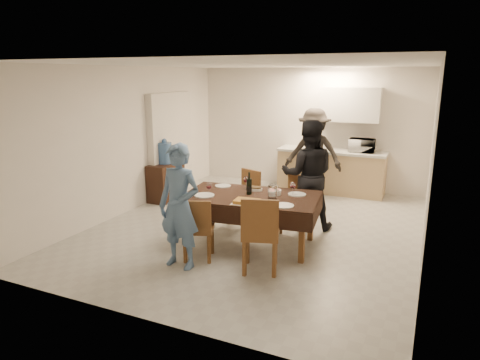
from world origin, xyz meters
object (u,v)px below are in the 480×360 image
at_px(person_far, 308,175).
at_px(person_kitchen, 313,153).
at_px(console, 166,182).
at_px(person_near, 179,207).
at_px(water_jug, 165,153).
at_px(dining_table, 251,198).
at_px(microwave, 362,145).
at_px(savoury_tart, 247,202).
at_px(wine_bottle, 249,183).
at_px(water_pitcher, 273,192).

relative_size(person_far, person_kitchen, 0.98).
height_order(console, person_near, person_near).
height_order(water_jug, person_far, person_far).
distance_m(console, person_near, 3.18).
bearing_deg(person_near, dining_table, 65.61).
height_order(dining_table, water_jug, water_jug).
bearing_deg(console, microwave, 28.81).
bearing_deg(person_far, water_jug, -24.26).
xyz_separation_m(savoury_tart, microwave, (0.93, 3.76, 0.27)).
distance_m(wine_bottle, person_far, 1.17).
height_order(water_jug, person_kitchen, person_kitchen).
xyz_separation_m(water_jug, person_kitchen, (2.60, 1.47, -0.05)).
relative_size(console, person_kitchen, 0.44).
relative_size(water_jug, person_far, 0.24).
bearing_deg(wine_bottle, water_pitcher, -14.04).
height_order(dining_table, person_near, person_near).
height_order(dining_table, water_pitcher, water_pitcher).
xyz_separation_m(water_pitcher, person_far, (0.20, 1.10, 0.03)).
bearing_deg(wine_bottle, dining_table, -45.00).
xyz_separation_m(person_near, person_kitchen, (0.70, 3.98, 0.09)).
relative_size(dining_table, wine_bottle, 6.25).
bearing_deg(water_pitcher, person_kitchen, 93.90).
xyz_separation_m(wine_bottle, person_far, (0.60, 1.00, -0.03)).
relative_size(console, water_pitcher, 3.92).
bearing_deg(wine_bottle, console, 149.56).
bearing_deg(water_pitcher, person_near, -131.99).
distance_m(savoury_tart, microwave, 3.88).
bearing_deg(console, wine_bottle, -30.44).
relative_size(water_jug, water_pitcher, 2.04).
bearing_deg(savoury_tart, microwave, 76.11).
distance_m(water_pitcher, person_kitchen, 2.98).
xyz_separation_m(console, water_jug, (0.00, 0.00, 0.58)).
xyz_separation_m(microwave, person_far, (-0.48, -2.33, -0.16)).
relative_size(savoury_tart, person_kitchen, 0.22).
xyz_separation_m(water_pitcher, savoury_tart, (-0.25, -0.33, -0.08)).
distance_m(dining_table, savoury_tart, 0.40).
relative_size(water_pitcher, person_kitchen, 0.11).
xyz_separation_m(dining_table, savoury_tart, (0.10, -0.38, 0.06)).
bearing_deg(water_pitcher, dining_table, 171.87).
relative_size(dining_table, water_pitcher, 10.04).
distance_m(person_far, person_kitchen, 1.92).
height_order(wine_bottle, microwave, microwave).
bearing_deg(console, water_pitcher, -28.34).
distance_m(water_pitcher, person_far, 1.12).
relative_size(person_near, person_kitchen, 0.90).
height_order(console, water_pitcher, water_pitcher).
height_order(console, wine_bottle, wine_bottle).
bearing_deg(person_near, person_far, 65.61).
bearing_deg(person_far, savoury_tart, 56.08).
distance_m(water_pitcher, person_near, 1.35).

